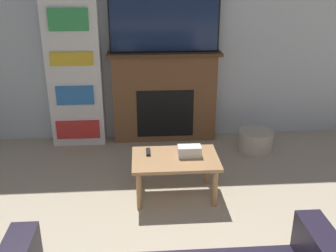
{
  "coord_description": "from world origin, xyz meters",
  "views": [
    {
      "loc": [
        -0.22,
        -0.71,
        2.05
      ],
      "look_at": [
        0.02,
        2.59,
        0.74
      ],
      "focal_mm": 42.0,
      "sensor_mm": 36.0,
      "label": 1
    }
  ],
  "objects_px": {
    "fireplace": "(165,97)",
    "coffee_table": "(175,163)",
    "tv": "(164,18)",
    "storage_basket": "(256,140)",
    "bookshelf": "(75,75)"
  },
  "relations": [
    {
      "from": "coffee_table",
      "to": "tv",
      "type": "bearing_deg",
      "value": 90.42
    },
    {
      "from": "tv",
      "to": "storage_basket",
      "type": "bearing_deg",
      "value": -20.78
    },
    {
      "from": "tv",
      "to": "storage_basket",
      "type": "distance_m",
      "value": 1.82
    },
    {
      "from": "fireplace",
      "to": "storage_basket",
      "type": "height_order",
      "value": "fireplace"
    },
    {
      "from": "fireplace",
      "to": "coffee_table",
      "type": "relative_size",
      "value": 1.7
    },
    {
      "from": "bookshelf",
      "to": "storage_basket",
      "type": "relative_size",
      "value": 4.2
    },
    {
      "from": "tv",
      "to": "coffee_table",
      "type": "distance_m",
      "value": 1.82
    },
    {
      "from": "tv",
      "to": "bookshelf",
      "type": "distance_m",
      "value": 1.26
    },
    {
      "from": "coffee_table",
      "to": "storage_basket",
      "type": "bearing_deg",
      "value": 42.16
    },
    {
      "from": "bookshelf",
      "to": "storage_basket",
      "type": "xyz_separation_m",
      "value": [
        2.16,
        -0.41,
        -0.76
      ]
    },
    {
      "from": "tv",
      "to": "coffee_table",
      "type": "bearing_deg",
      "value": -89.58
    },
    {
      "from": "tv",
      "to": "bookshelf",
      "type": "height_order",
      "value": "tv"
    },
    {
      "from": "tv",
      "to": "bookshelf",
      "type": "bearing_deg",
      "value": -179.83
    },
    {
      "from": "fireplace",
      "to": "coffee_table",
      "type": "xyz_separation_m",
      "value": [
        0.01,
        -1.4,
        -0.22
      ]
    },
    {
      "from": "fireplace",
      "to": "storage_basket",
      "type": "distance_m",
      "value": 1.25
    }
  ]
}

